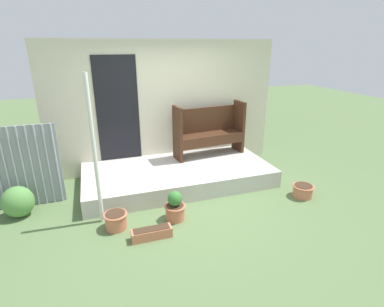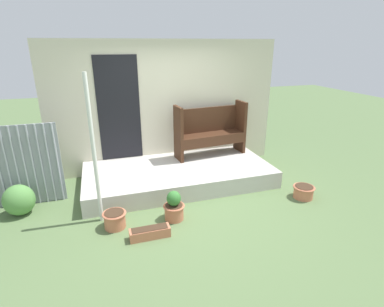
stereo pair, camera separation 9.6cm
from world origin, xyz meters
name	(u,v)px [view 1 (the left image)]	position (x,y,z in m)	size (l,w,h in m)	color
ground_plane	(190,203)	(0.00, 0.00, 0.00)	(24.00, 24.00, 0.00)	#5B7547
porch_slab	(178,175)	(0.04, 0.81, 0.16)	(3.47, 1.63, 0.32)	beige
house_wall	(164,107)	(0.00, 1.66, 1.30)	(4.67, 0.08, 2.60)	beige
support_post	(95,153)	(-1.42, -0.10, 1.09)	(0.06, 0.06, 2.18)	white
bench	(209,129)	(0.84, 1.29, 0.87)	(1.50, 0.55, 1.08)	#422616
flower_pot_left	(116,220)	(-1.23, -0.35, 0.13)	(0.34, 0.34, 0.25)	#C67251
flower_pot_middle	(175,207)	(-0.36, -0.40, 0.20)	(0.33, 0.33, 0.47)	#C67251
flower_pot_right	(303,190)	(1.93, -0.42, 0.12)	(0.37, 0.37, 0.22)	#C67251
planter_box_rect	(152,233)	(-0.80, -0.75, 0.07)	(0.56, 0.17, 0.15)	#C67251
shrub_by_fence	(18,202)	(-2.61, 0.45, 0.25)	(0.46, 0.42, 0.49)	#599347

